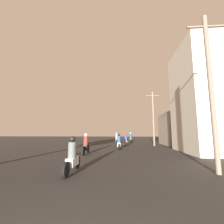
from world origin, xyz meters
TOP-DOWN VIEW (x-y plane):
  - motorcycle_white at (-1.23, 5.44)m, footprint 0.60×1.94m
  - motorcycle_black at (-1.99, 10.79)m, footprint 0.60×2.10m
  - motorcycle_silver at (0.45, 14.16)m, footprint 0.60×2.00m
  - motorcycle_orange at (1.21, 17.91)m, footprint 0.60×1.96m
  - motorcycle_blue at (-0.10, 22.55)m, footprint 0.60×1.84m
  - motorcycle_green at (2.19, 25.31)m, footprint 0.60×2.11m
  - building_right_near at (8.44, 12.11)m, footprint 5.51×5.34m
  - building_right_far at (8.32, 19.62)m, footprint 4.28×5.46m
  - utility_pole_near at (4.52, 5.68)m, footprint 1.60×0.20m
  - utility_pole_far at (4.62, 18.04)m, footprint 1.60×0.20m

SIDE VIEW (x-z plane):
  - motorcycle_white at x=-1.23m, z-range -0.14..1.32m
  - motorcycle_silver at x=0.45m, z-range -0.15..1.36m
  - motorcycle_orange at x=1.21m, z-range -0.14..1.38m
  - motorcycle_black at x=-1.99m, z-range -0.15..1.39m
  - motorcycle_blue at x=-0.10m, z-range -0.16..1.42m
  - motorcycle_green at x=2.19m, z-range -0.16..1.46m
  - building_right_far at x=8.32m, z-range 0.00..4.10m
  - utility_pole_far at x=4.62m, z-range 0.16..6.87m
  - utility_pole_near at x=4.52m, z-range 0.16..6.94m
  - building_right_near at x=8.44m, z-range 0.00..8.91m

